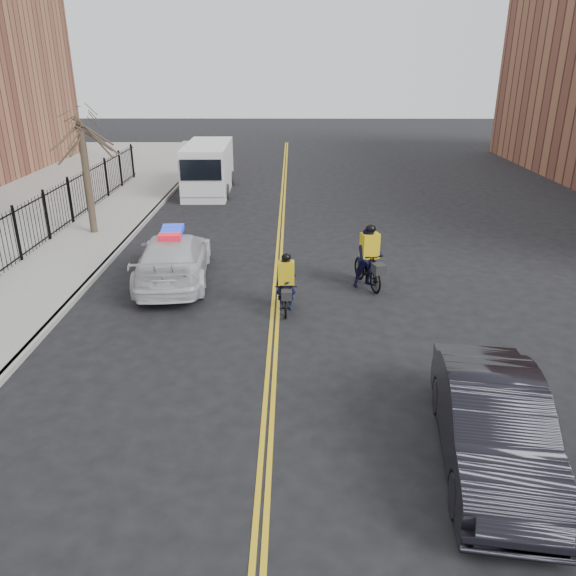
% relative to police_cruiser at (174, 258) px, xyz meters
% --- Properties ---
extents(ground, '(120.00, 120.00, 0.00)m').
position_rel_police_cruiser_xyz_m(ground, '(3.32, -4.94, -0.78)').
color(ground, black).
rests_on(ground, ground).
extents(center_line_left, '(0.10, 60.00, 0.01)m').
position_rel_police_cruiser_xyz_m(center_line_left, '(3.24, 3.06, -0.77)').
color(center_line_left, gold).
rests_on(center_line_left, ground).
extents(center_line_right, '(0.10, 60.00, 0.01)m').
position_rel_police_cruiser_xyz_m(center_line_right, '(3.40, 3.06, -0.77)').
color(center_line_right, gold).
rests_on(center_line_right, ground).
extents(sidewalk, '(3.00, 60.00, 0.15)m').
position_rel_police_cruiser_xyz_m(sidewalk, '(-4.18, 3.06, -0.71)').
color(sidewalk, gray).
rests_on(sidewalk, ground).
extents(curb, '(0.20, 60.00, 0.15)m').
position_rel_police_cruiser_xyz_m(curb, '(-2.68, 3.06, -0.71)').
color(curb, gray).
rests_on(curb, ground).
extents(iron_fence, '(0.12, 28.00, 2.00)m').
position_rel_police_cruiser_xyz_m(iron_fence, '(-5.68, 3.06, 0.22)').
color(iron_fence, black).
rests_on(iron_fence, ground).
extents(street_tree, '(3.20, 3.20, 4.80)m').
position_rel_police_cruiser_xyz_m(street_tree, '(-4.28, 5.06, 2.75)').
color(street_tree, '#372A21').
rests_on(street_tree, sidewalk).
extents(police_cruiser, '(2.64, 5.51, 1.71)m').
position_rel_police_cruiser_xyz_m(police_cruiser, '(0.00, 0.00, 0.00)').
color(police_cruiser, silver).
rests_on(police_cruiser, ground).
extents(dark_sedan, '(2.30, 4.95, 1.57)m').
position_rel_police_cruiser_xyz_m(dark_sedan, '(7.28, -8.84, 0.00)').
color(dark_sedan, black).
rests_on(dark_sedan, ground).
extents(cargo_van, '(2.50, 6.17, 2.56)m').
position_rel_police_cruiser_xyz_m(cargo_van, '(-0.71, 13.15, 0.47)').
color(cargo_van, white).
rests_on(cargo_van, ground).
extents(cyclist_near, '(0.65, 1.76, 1.71)m').
position_rel_police_cruiser_xyz_m(cyclist_near, '(3.63, -2.27, -0.19)').
color(cyclist_near, black).
rests_on(cyclist_near, ground).
extents(cyclist_far, '(1.12, 2.10, 2.04)m').
position_rel_police_cruiser_xyz_m(cyclist_far, '(6.18, -0.47, 0.02)').
color(cyclist_far, black).
rests_on(cyclist_far, ground).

